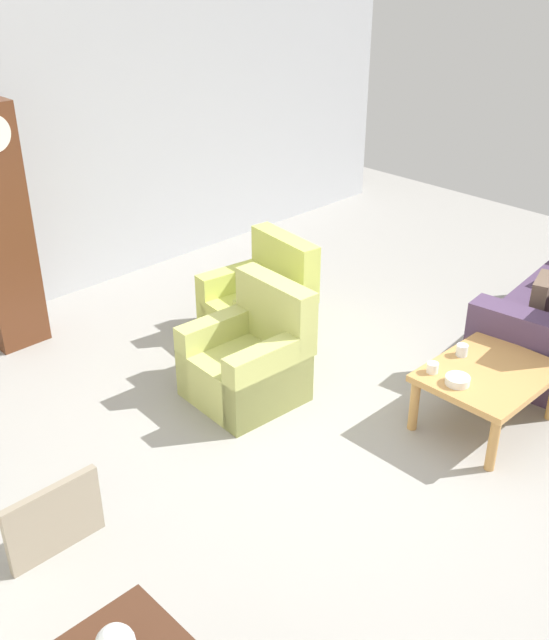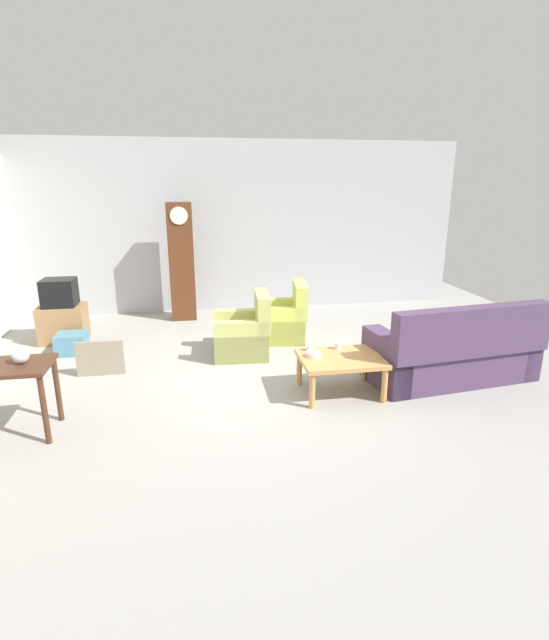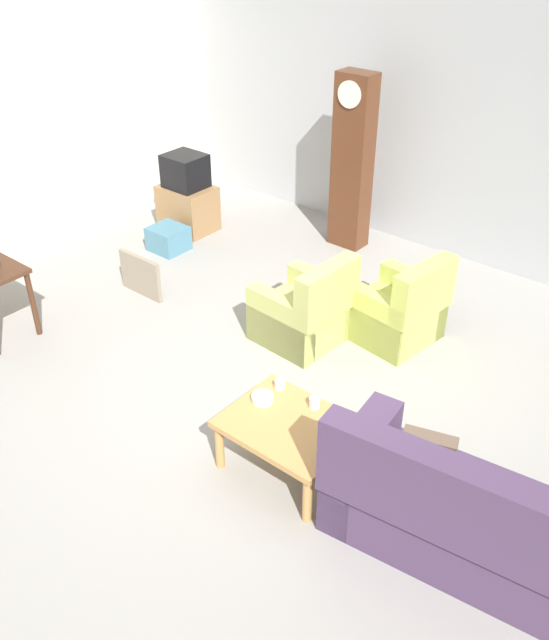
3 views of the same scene
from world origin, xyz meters
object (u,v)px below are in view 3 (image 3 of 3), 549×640
grandfather_clock (352,163)px  storage_box_blue (168,239)px  bowl_white_stacked (263,398)px  armchair_olive_near (305,313)px  tv_stand_cabinet (188,208)px  coffee_table_wood (289,429)px  cup_white_porcelain (280,384)px  couch_floral (485,525)px  armchair_olive_far (397,312)px  cup_blue_rimmed (315,403)px  tv_crt (185,171)px  framed_picture_leaning (141,276)px

grandfather_clock → storage_box_blue: bearing=-136.1°
storage_box_blue → bowl_white_stacked: size_ratio=2.45×
armchair_olive_near → tv_stand_cabinet: (-2.74, 1.10, -0.01)m
coffee_table_wood → cup_white_porcelain: bearing=138.8°
armchair_olive_near → tv_stand_cabinet: bearing=158.2°
tv_stand_cabinet → bowl_white_stacked: 4.25m
couch_floral → armchair_olive_far: bearing=132.8°
storage_box_blue → cup_white_porcelain: 3.62m
tv_stand_cabinet → storage_box_blue: bearing=-67.6°
armchair_olive_near → tv_stand_cabinet: armchair_olive_near is taller
cup_blue_rimmed → storage_box_blue: bearing=153.8°
storage_box_blue → cup_white_porcelain: size_ratio=5.03×
tv_crt → cup_white_porcelain: bearing=-34.1°
tv_stand_cabinet → tv_crt: (0.00, 0.00, 0.50)m
armchair_olive_far → storage_box_blue: armchair_olive_far is taller
couch_floral → grandfather_clock: (-3.39, 3.42, 0.70)m
couch_floral → coffee_table_wood: size_ratio=2.28×
bowl_white_stacked → armchair_olive_near: bearing=115.2°
couch_floral → framed_picture_leaning: bearing=168.1°
storage_box_blue → coffee_table_wood: bearing=-29.8°
armchair_olive_near → armchair_olive_far: 0.92m
armchair_olive_near → armchair_olive_far: bearing=41.4°
framed_picture_leaning → storage_box_blue: 1.10m
cup_white_porcelain → cup_blue_rimmed: bearing=-2.0°
armchair_olive_far → cup_white_porcelain: size_ratio=10.97×
armchair_olive_near → armchair_olive_far: size_ratio=1.00×
bowl_white_stacked → tv_crt: bearing=143.5°
framed_picture_leaning → bowl_white_stacked: size_ratio=3.48×
tv_crt → bowl_white_stacked: tv_crt is taller
armchair_olive_far → bowl_white_stacked: bearing=-90.5°
bowl_white_stacked → cup_white_porcelain: bearing=89.8°
tv_stand_cabinet → bowl_white_stacked: bearing=-36.5°
tv_crt → cup_white_porcelain: (3.41, -2.31, -0.29)m
framed_picture_leaning → armchair_olive_near: bearing=12.5°
framed_picture_leaning → storage_box_blue: framed_picture_leaning is taller
framed_picture_leaning → cup_blue_rimmed: cup_blue_rimmed is taller
storage_box_blue → armchair_olive_near: bearing=-11.5°
grandfather_clock → framed_picture_leaning: size_ratio=3.50×
tv_stand_cabinet → storage_box_blue: tv_stand_cabinet is taller
cup_white_porcelain → tv_crt: bearing=145.9°
cup_blue_rimmed → tv_crt: bearing=148.3°
coffee_table_wood → bowl_white_stacked: bearing=168.5°
couch_floral → armchair_olive_near: couch_floral is taller
armchair_olive_far → cup_white_porcelain: (-0.02, -1.82, 0.19)m
armchair_olive_near → cup_blue_rimmed: bearing=-50.1°
tv_crt → cup_blue_rimmed: tv_crt is taller
armchair_olive_near → framed_picture_leaning: size_ratio=1.53×
armchair_olive_far → cup_blue_rimmed: bearing=-79.5°
tv_crt → cup_blue_rimmed: (3.77, -2.32, -0.29)m
armchair_olive_far → cup_white_porcelain: 1.83m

